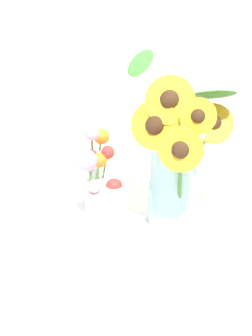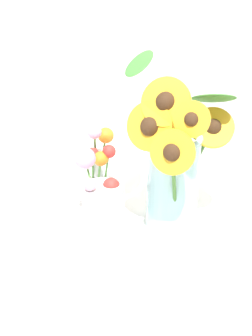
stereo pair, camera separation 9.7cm
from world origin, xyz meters
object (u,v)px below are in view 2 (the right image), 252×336
object	(u,v)px
serving_tray	(126,216)
mason_jar_sunflowers	(173,166)
vase_small_center	(103,203)
vase_bulb_right	(99,167)

from	to	relation	value
serving_tray	mason_jar_sunflowers	size ratio (longest dim) A/B	1.32
serving_tray	vase_small_center	bearing A→B (deg)	-103.24
vase_small_center	serving_tray	bearing A→B (deg)	76.76
mason_jar_sunflowers	vase_small_center	bearing A→B (deg)	-151.95
vase_small_center	vase_bulb_right	xyz separation A→B (m)	(-0.06, 0.10, 0.02)
mason_jar_sunflowers	vase_bulb_right	world-z (taller)	mason_jar_sunflowers
serving_tray	vase_bulb_right	xyz separation A→B (m)	(-0.08, 0.02, 0.09)
vase_small_center	vase_bulb_right	distance (m)	0.12
serving_tray	vase_small_center	size ratio (longest dim) A/B	2.78
serving_tray	vase_bulb_right	bearing A→B (deg)	162.37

